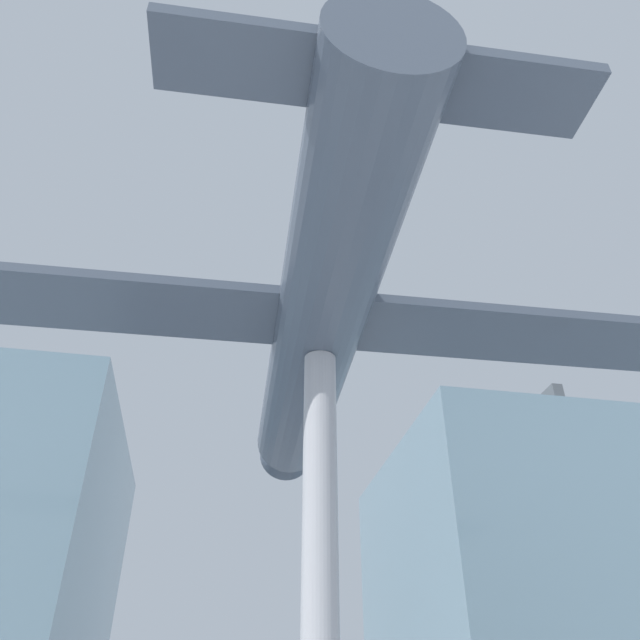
{
  "coord_description": "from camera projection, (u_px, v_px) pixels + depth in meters",
  "views": [
    {
      "loc": [
        -1.72,
        -9.59,
        1.43
      ],
      "look_at": [
        0.0,
        0.0,
        8.0
      ],
      "focal_mm": 35.0,
      "sensor_mm": 36.0,
      "label": 1
    }
  ],
  "objects": [
    {
      "name": "support_pylon_central",
      "position": [
        320.0,
        566.0,
        9.28
      ],
      "size": [
        0.56,
        0.56,
        7.16
      ],
      "color": "#B7B7BC",
      "rests_on": "ground_plane"
    },
    {
      "name": "glass_pavilion_right",
      "position": [
        519.0,
        606.0,
        21.2
      ],
      "size": [
        8.27,
        11.05,
        11.02
      ],
      "color": "#7593A3",
      "rests_on": "ground_plane"
    },
    {
      "name": "suspended_airplane",
      "position": [
        319.0,
        323.0,
        11.87
      ],
      "size": [
        17.05,
        13.12,
        3.35
      ],
      "rotation": [
        0.0,
        0.0,
        -0.04
      ],
      "color": "#4C5666",
      "rests_on": "support_pylon_central"
    }
  ]
}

